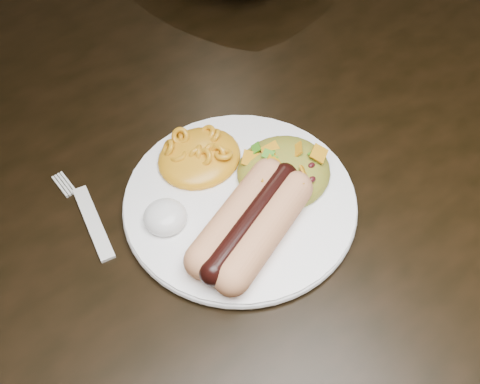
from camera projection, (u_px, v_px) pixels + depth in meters
floor at (173, 367)px, 1.26m from camera, size 4.00×4.00×0.00m
table at (125, 190)px, 0.73m from camera, size 1.60×0.90×0.75m
plate at (240, 201)px, 0.60m from camera, size 0.29×0.29×0.01m
hotdog at (251, 222)px, 0.55m from camera, size 0.14×0.11×0.04m
mac_and_cheese at (199, 149)px, 0.61m from camera, size 0.12×0.12×0.04m
sour_cream at (165, 214)px, 0.57m from camera, size 0.05×0.05×0.03m
taco_salad at (284, 165)px, 0.60m from camera, size 0.10×0.10×0.05m
fork at (93, 222)px, 0.59m from camera, size 0.05×0.13×0.00m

